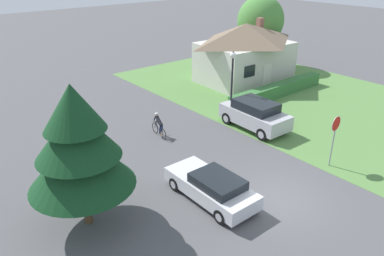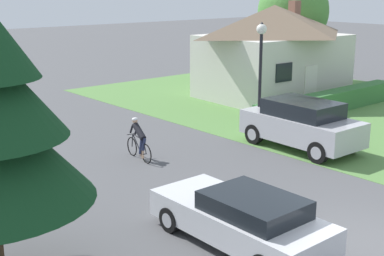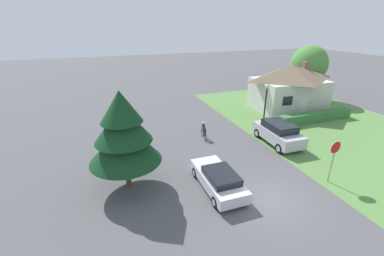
{
  "view_description": "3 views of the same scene",
  "coord_description": "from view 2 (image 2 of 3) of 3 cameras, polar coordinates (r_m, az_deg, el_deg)",
  "views": [
    {
      "loc": [
        -11.77,
        -8.29,
        9.89
      ],
      "look_at": [
        -0.13,
        5.78,
        1.47
      ],
      "focal_mm": 35.0,
      "sensor_mm": 36.0,
      "label": 1
    },
    {
      "loc": [
        -10.53,
        -5.99,
        5.78
      ],
      "look_at": [
        0.27,
        6.51,
        1.43
      ],
      "focal_mm": 50.0,
      "sensor_mm": 36.0,
      "label": 2
    },
    {
      "loc": [
        -8.08,
        -9.57,
        9.17
      ],
      "look_at": [
        -1.87,
        7.4,
        1.67
      ],
      "focal_mm": 24.0,
      "sensor_mm": 36.0,
      "label": 3
    }
  ],
  "objects": [
    {
      "name": "hedge_row",
      "position": [
        26.32,
        14.47,
        2.7
      ],
      "size": [
        9.84,
        0.9,
        0.98
      ],
      "primitive_type": "cube",
      "color": "#387038",
      "rests_on": "ground"
    },
    {
      "name": "deciduous_tree_right",
      "position": [
        34.61,
        10.73,
        12.08
      ],
      "size": [
        4.39,
        4.39,
        6.62
      ],
      "color": "#4C3823",
      "rests_on": "ground"
    },
    {
      "name": "sedan_left_lane",
      "position": [
        12.47,
        5.37,
        -9.58
      ],
      "size": [
        1.91,
        4.52,
        1.31
      ],
      "rotation": [
        0.0,
        0.0,
        1.57
      ],
      "color": "silver",
      "rests_on": "ground"
    },
    {
      "name": "cyclist",
      "position": [
        18.49,
        -5.68,
        -1.24
      ],
      "size": [
        0.44,
        1.71,
        1.46
      ],
      "rotation": [
        0.0,
        0.0,
        1.45
      ],
      "color": "black",
      "rests_on": "ground"
    },
    {
      "name": "ground_plane",
      "position": [
        13.42,
        17.96,
        -11.53
      ],
      "size": [
        140.0,
        140.0,
        0.0
      ],
      "primitive_type": "plane",
      "color": "#515154"
    },
    {
      "name": "parked_suv_right",
      "position": [
        20.0,
        11.61,
        0.42
      ],
      "size": [
        2.18,
        4.51,
        1.81
      ],
      "rotation": [
        0.0,
        0.0,
        1.54
      ],
      "color": "#B7B7BC",
      "rests_on": "ground"
    },
    {
      "name": "cottage_house",
      "position": [
        29.27,
        8.64,
        8.23
      ],
      "size": [
        8.04,
        6.05,
        5.07
      ],
      "rotation": [
        0.0,
        0.0,
        -0.05
      ],
      "color": "beige",
      "rests_on": "ground"
    },
    {
      "name": "street_lamp",
      "position": [
        20.89,
        7.35,
        7.61
      ],
      "size": [
        0.4,
        0.4,
        4.53
      ],
      "color": "black",
      "rests_on": "ground"
    }
  ]
}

